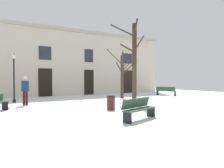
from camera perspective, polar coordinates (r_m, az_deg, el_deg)
ground_plane at (r=12.20m, az=4.83°, el=-6.36°), size 35.68×35.68×0.00m
building_facade at (r=21.25m, az=-11.39°, el=6.13°), size 22.30×0.60×6.69m
tree_near_facade at (r=17.80m, az=2.87°, el=2.75°), size 2.30×1.66×4.25m
tree_left_of_center at (r=14.03m, az=6.07°, el=6.29°), size 1.59×2.23×5.57m
streetlamp at (r=15.97m, az=-25.37°, el=3.05°), size 0.30×0.30×3.48m
litter_bin at (r=11.03m, az=-0.29°, el=-5.20°), size 0.45×0.45×0.76m
bench_back_to_back_right at (r=21.23m, az=14.61°, el=-1.84°), size 1.32×1.93×0.86m
bench_near_lamp at (r=8.53m, az=7.37°, el=-6.66°), size 1.94×1.04×0.87m
person_crossing_plaza at (r=13.97m, az=-22.76°, el=-1.29°), size 0.44×0.40×1.81m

